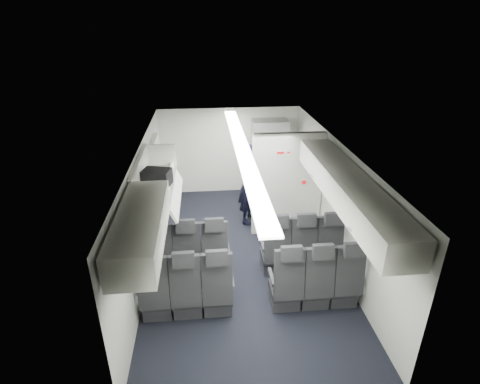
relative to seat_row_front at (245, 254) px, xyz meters
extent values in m
cube|color=black|center=(0.00, 0.53, -0.41)|extent=(3.40, 6.00, 0.01)
cube|color=white|center=(0.00, 0.53, 1.75)|extent=(3.40, 6.00, 0.01)
cube|color=silver|center=(0.00, 3.53, 0.67)|extent=(3.40, 0.01, 2.15)
cube|color=silver|center=(0.00, -2.47, 0.67)|extent=(3.40, 0.01, 2.15)
cube|color=silver|center=(-1.70, 0.53, 0.67)|extent=(0.01, 6.00, 2.15)
cube|color=silver|center=(1.70, 0.53, 0.67)|extent=(0.01, 6.00, 2.15)
cube|color=white|center=(0.00, 0.53, 1.71)|extent=(0.25, 5.52, 0.03)
cube|color=#252428|center=(-1.42, 0.08, -0.13)|extent=(0.44, 0.46, 0.12)
cube|color=#2D2D33|center=(-1.42, 0.08, -0.29)|extent=(0.42, 0.42, 0.22)
cube|color=#252428|center=(-1.42, -0.14, 0.32)|extent=(0.44, 0.20, 0.80)
cube|color=#252428|center=(-1.42, -0.19, 0.72)|extent=(0.30, 0.12, 0.23)
cube|color=#2D2D33|center=(-1.64, 0.05, 0.15)|extent=(0.05, 0.40, 0.06)
cube|color=#2D2D33|center=(-1.20, 0.05, 0.15)|extent=(0.05, 0.40, 0.06)
cube|color=#252428|center=(-0.97, 0.08, -0.13)|extent=(0.44, 0.46, 0.12)
cube|color=#2D2D33|center=(-0.97, 0.08, -0.29)|extent=(0.42, 0.42, 0.22)
cube|color=#252428|center=(-0.97, -0.14, 0.32)|extent=(0.44, 0.20, 0.80)
cube|color=#252428|center=(-0.97, -0.19, 0.72)|extent=(0.30, 0.12, 0.23)
cube|color=#2D2D33|center=(-1.19, 0.05, 0.15)|extent=(0.05, 0.40, 0.06)
cube|color=#2D2D33|center=(-0.75, 0.05, 0.15)|extent=(0.05, 0.40, 0.06)
cube|color=#252428|center=(-0.52, 0.08, -0.13)|extent=(0.44, 0.46, 0.12)
cube|color=#2D2D33|center=(-0.52, 0.08, -0.29)|extent=(0.42, 0.42, 0.22)
cube|color=#252428|center=(-0.52, -0.14, 0.32)|extent=(0.44, 0.20, 0.80)
cube|color=#252428|center=(-0.52, -0.19, 0.72)|extent=(0.30, 0.12, 0.23)
cube|color=#2D2D33|center=(-0.74, 0.05, 0.15)|extent=(0.05, 0.40, 0.06)
cube|color=#2D2D33|center=(-0.30, 0.05, 0.15)|extent=(0.05, 0.40, 0.06)
cube|color=#252428|center=(0.52, 0.08, -0.13)|extent=(0.44, 0.46, 0.12)
cube|color=#2D2D33|center=(0.52, 0.08, -0.29)|extent=(0.42, 0.42, 0.22)
cube|color=#252428|center=(0.52, -0.14, 0.32)|extent=(0.44, 0.20, 0.80)
cube|color=#252428|center=(0.52, -0.19, 0.72)|extent=(0.30, 0.12, 0.23)
cube|color=#2D2D33|center=(0.30, 0.05, 0.15)|extent=(0.05, 0.40, 0.06)
cube|color=#2D2D33|center=(0.74, 0.05, 0.15)|extent=(0.05, 0.40, 0.06)
cube|color=#252428|center=(0.97, 0.08, -0.13)|extent=(0.44, 0.46, 0.12)
cube|color=#2D2D33|center=(0.97, 0.08, -0.29)|extent=(0.42, 0.42, 0.22)
cube|color=#252428|center=(0.97, -0.14, 0.32)|extent=(0.44, 0.20, 0.80)
cube|color=#252428|center=(0.97, -0.19, 0.72)|extent=(0.30, 0.12, 0.23)
cube|color=#2D2D33|center=(0.75, 0.05, 0.15)|extent=(0.05, 0.40, 0.06)
cube|color=#2D2D33|center=(1.19, 0.05, 0.15)|extent=(0.05, 0.40, 0.06)
cube|color=#252428|center=(1.42, 0.08, -0.13)|extent=(0.44, 0.46, 0.12)
cube|color=#2D2D33|center=(1.42, 0.08, -0.29)|extent=(0.42, 0.42, 0.22)
cube|color=#252428|center=(1.42, -0.14, 0.32)|extent=(0.44, 0.20, 0.80)
cube|color=#252428|center=(1.42, -0.19, 0.72)|extent=(0.30, 0.12, 0.23)
cube|color=#2D2D33|center=(1.20, 0.05, 0.15)|extent=(0.05, 0.40, 0.06)
cube|color=#2D2D33|center=(1.64, 0.05, 0.15)|extent=(0.05, 0.40, 0.06)
cube|color=#252428|center=(-1.42, -0.82, -0.13)|extent=(0.44, 0.46, 0.12)
cube|color=#2D2D33|center=(-1.42, -0.82, -0.29)|extent=(0.42, 0.42, 0.22)
cube|color=#252428|center=(-1.42, -1.04, 0.32)|extent=(0.44, 0.20, 0.80)
cube|color=#252428|center=(-1.42, -1.09, 0.72)|extent=(0.30, 0.12, 0.23)
cube|color=#2D2D33|center=(-1.64, -0.85, 0.15)|extent=(0.05, 0.40, 0.06)
cube|color=#2D2D33|center=(-1.20, -0.85, 0.15)|extent=(0.05, 0.40, 0.06)
cube|color=#252428|center=(-0.97, -0.82, -0.13)|extent=(0.44, 0.46, 0.12)
cube|color=#2D2D33|center=(-0.97, -0.82, -0.29)|extent=(0.42, 0.42, 0.22)
cube|color=#252428|center=(-0.97, -1.04, 0.32)|extent=(0.44, 0.20, 0.80)
cube|color=#252428|center=(-0.97, -1.09, 0.72)|extent=(0.30, 0.12, 0.23)
cube|color=#2D2D33|center=(-1.19, -0.85, 0.15)|extent=(0.05, 0.40, 0.06)
cube|color=#2D2D33|center=(-0.75, -0.85, 0.15)|extent=(0.05, 0.40, 0.06)
cube|color=#252428|center=(-0.52, -0.82, -0.13)|extent=(0.44, 0.46, 0.12)
cube|color=#2D2D33|center=(-0.52, -0.82, -0.29)|extent=(0.42, 0.42, 0.22)
cube|color=#252428|center=(-0.52, -1.04, 0.32)|extent=(0.44, 0.20, 0.80)
cube|color=#252428|center=(-0.52, -1.09, 0.72)|extent=(0.30, 0.12, 0.23)
cube|color=#2D2D33|center=(-0.74, -0.85, 0.15)|extent=(0.05, 0.40, 0.06)
cube|color=#2D2D33|center=(-0.30, -0.85, 0.15)|extent=(0.05, 0.40, 0.06)
cube|color=#252428|center=(0.52, -0.82, -0.13)|extent=(0.44, 0.46, 0.12)
cube|color=#2D2D33|center=(0.52, -0.82, -0.29)|extent=(0.42, 0.42, 0.22)
cube|color=#252428|center=(0.52, -1.04, 0.32)|extent=(0.44, 0.20, 0.80)
cube|color=#252428|center=(0.52, -1.09, 0.72)|extent=(0.30, 0.12, 0.23)
cube|color=#2D2D33|center=(0.30, -0.85, 0.15)|extent=(0.05, 0.40, 0.06)
cube|color=#2D2D33|center=(0.74, -0.85, 0.15)|extent=(0.05, 0.40, 0.06)
cube|color=#252428|center=(0.97, -0.82, -0.13)|extent=(0.44, 0.46, 0.12)
cube|color=#2D2D33|center=(0.97, -0.82, -0.29)|extent=(0.42, 0.42, 0.22)
cube|color=#252428|center=(0.97, -1.04, 0.32)|extent=(0.44, 0.20, 0.80)
cube|color=#252428|center=(0.97, -1.09, 0.72)|extent=(0.30, 0.12, 0.23)
cube|color=#2D2D33|center=(0.75, -0.85, 0.15)|extent=(0.05, 0.40, 0.06)
cube|color=#2D2D33|center=(1.19, -0.85, 0.15)|extent=(0.05, 0.40, 0.06)
cube|color=#252428|center=(1.42, -0.82, -0.13)|extent=(0.44, 0.46, 0.12)
cube|color=#2D2D33|center=(1.42, -0.82, -0.29)|extent=(0.42, 0.42, 0.22)
cube|color=#252428|center=(1.42, -1.04, 0.32)|extent=(0.44, 0.20, 0.80)
cube|color=#252428|center=(1.42, -1.09, 0.72)|extent=(0.30, 0.12, 0.23)
cube|color=#2D2D33|center=(1.20, -0.85, 0.15)|extent=(0.05, 0.40, 0.06)
cube|color=#2D2D33|center=(1.64, -0.85, 0.15)|extent=(0.05, 0.40, 0.06)
cube|color=white|center=(-1.40, -1.47, 1.46)|extent=(0.52, 1.80, 0.40)
cylinder|color=slate|center=(-1.15, -1.47, 1.30)|extent=(0.04, 0.10, 0.04)
cube|color=#9E9E93|center=(-1.40, 0.28, 1.26)|extent=(0.52, 1.70, 0.04)
cube|color=white|center=(-1.66, 0.28, 1.46)|extent=(0.06, 1.70, 0.44)
cube|color=white|center=(-1.40, -0.55, 1.46)|extent=(0.52, 0.04, 0.40)
cube|color=white|center=(-1.40, 1.11, 1.46)|extent=(0.52, 0.04, 0.40)
cube|color=white|center=(-1.15, 0.28, 1.15)|extent=(0.21, 1.61, 0.38)
cube|color=white|center=(1.40, -1.47, 1.46)|extent=(0.52, 1.80, 0.40)
cylinder|color=slate|center=(1.15, -1.47, 1.30)|extent=(0.04, 0.10, 0.04)
cube|color=white|center=(1.40, 0.28, 1.46)|extent=(0.52, 1.70, 0.40)
cylinder|color=slate|center=(1.15, 0.28, 1.30)|extent=(0.04, 0.10, 0.04)
cube|color=silver|center=(0.98, 1.33, 0.67)|extent=(1.40, 0.12, 2.13)
cube|color=white|center=(0.85, 1.26, 1.38)|extent=(0.24, 0.01, 0.10)
cube|color=red|center=(0.80, 1.25, 1.38)|extent=(0.13, 0.01, 0.04)
cube|color=red|center=(0.95, 1.25, 1.38)|extent=(0.05, 0.01, 0.03)
cylinder|color=white|center=(1.30, 1.26, 0.75)|extent=(0.11, 0.01, 0.11)
cylinder|color=red|center=(1.30, 1.26, 0.75)|extent=(0.09, 0.01, 0.09)
cube|color=#939399|center=(0.95, 3.25, 0.55)|extent=(0.85, 0.50, 1.90)
cube|color=#3F3F42|center=(0.95, 2.99, 0.10)|extent=(0.80, 0.01, 0.02)
cube|color=#3F3F42|center=(0.95, 2.99, 0.60)|extent=(0.80, 0.01, 0.02)
cube|color=#3F3F42|center=(0.95, 2.99, 1.10)|extent=(0.80, 0.01, 0.02)
cube|color=silver|center=(-1.64, 2.08, 0.55)|extent=(0.10, 0.92, 1.86)
cylinder|color=black|center=(-1.58, 2.08, 1.05)|extent=(0.03, 0.22, 0.22)
cube|color=gold|center=(-1.58, 2.38, 0.60)|extent=(0.02, 0.10, 0.75)
cylinder|color=white|center=(-1.67, 1.33, 0.90)|extent=(0.01, 0.11, 0.11)
cylinder|color=red|center=(-1.66, 1.33, 0.90)|extent=(0.01, 0.09, 0.09)
imported|color=black|center=(0.29, 1.88, 0.48)|extent=(0.64, 0.76, 1.77)
cube|color=black|center=(-1.38, 0.17, 1.42)|extent=(0.49, 0.40, 0.25)
cube|color=white|center=(0.48, 1.83, 0.70)|extent=(0.21, 0.03, 0.15)
camera|label=1|loc=(-0.62, -5.33, 3.68)|focal=28.00mm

